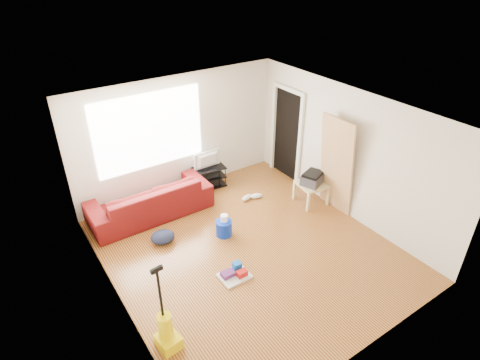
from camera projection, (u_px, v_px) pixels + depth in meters
room at (247, 183)px, 6.54m from camera, size 4.51×5.01×2.51m
sofa at (152, 214)px, 7.96m from camera, size 2.36×0.92×0.69m
tv_stand at (209, 177)px, 8.75m from camera, size 0.72×0.47×0.47m
tv at (209, 160)px, 8.54m from camera, size 0.63×0.08×0.36m
side_table at (312, 186)px, 8.16m from camera, size 0.61×0.61×0.45m
printer at (313, 178)px, 8.06m from camera, size 0.56×0.50×0.24m
bucket at (224, 234)px, 7.40m from camera, size 0.35×0.35×0.30m
toilet_paper at (224, 225)px, 7.31m from camera, size 0.14×0.14×0.12m
cleaning_tray at (235, 274)px, 6.44m from camera, size 0.48×0.38×0.17m
backpack at (163, 242)px, 7.21m from camera, size 0.50×0.44×0.24m
sneakers at (252, 197)px, 8.40m from camera, size 0.49×0.25×0.11m
vacuum at (167, 332)px, 5.24m from camera, size 0.31×0.35×1.33m
door_panel at (331, 208)px, 8.14m from camera, size 0.25×0.79×1.96m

